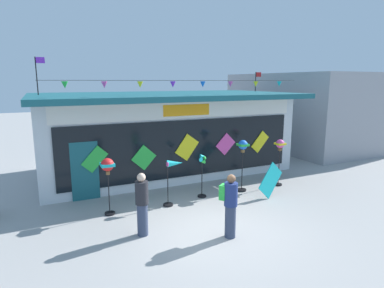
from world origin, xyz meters
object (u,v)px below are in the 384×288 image
Objects in this scene: kite_shop_building at (164,131)px; person_mid_plaza at (230,204)px; wind_spinner_center_left at (202,171)px; person_near_camera at (142,204)px; wind_spinner_far_left at (108,169)px; wind_spinner_left at (173,171)px; wind_spinner_right at (280,149)px; display_kite_on_ground at (271,180)px; wind_spinner_center_right at (243,151)px.

kite_shop_building is 6.43× the size of person_mid_plaza.
wind_spinner_center_left is 0.92× the size of person_near_camera.
wind_spinner_left is at bearing -2.99° from wind_spinner_far_left.
wind_spinner_left is at bearing -169.27° from wind_spinner_center_left.
wind_spinner_far_left is 3.78m from person_mid_plaza.
wind_spinner_right is 1.66m from display_kite_on_ground.
wind_spinner_center_right reaches higher than display_kite_on_ground.
person_mid_plaza reaches higher than wind_spinner_center_left.
person_near_camera is at bearing -170.02° from display_kite_on_ground.
display_kite_on_ground is at bearing -61.29° from wind_spinner_center_right.
display_kite_on_ground is at bearing -179.71° from person_near_camera.
display_kite_on_ground is (2.84, 1.91, -0.28)m from person_mid_plaza.
wind_spinner_left is 0.79× the size of wind_spinner_center_right.
display_kite_on_ground is at bearing -67.24° from kite_shop_building.
kite_shop_building is 7.19× the size of wind_spinner_left.
person_mid_plaza is (-0.77, -6.83, -0.87)m from kite_shop_building.
wind_spinner_center_right is 1.65m from wind_spinner_right.
wind_spinner_right reaches higher than person_near_camera.
wind_spinner_right is at bearing 38.77° from display_kite_on_ground.
wind_spinner_left is 1.34× the size of display_kite_on_ground.
wind_spinner_right is (3.26, -0.09, 0.48)m from wind_spinner_center_left.
person_near_camera is (-1.53, -1.62, -0.27)m from wind_spinner_left.
wind_spinner_center_right is 1.05× the size of wind_spinner_right.
wind_spinner_center_left is 1.38× the size of display_kite_on_ground.
wind_spinner_left is at bearing -106.49° from kite_shop_building.
wind_spinner_right is at bearing -1.51° from wind_spinner_center_left.
wind_spinner_center_right is at bearing 1.06° from wind_spinner_far_left.
person_mid_plaza reaches higher than wind_spinner_left.
person_mid_plaza is 1.50× the size of display_kite_on_ground.
kite_shop_building reaches higher than wind_spinner_center_left.
wind_spinner_right is (4.42, 0.13, 0.32)m from wind_spinner_left.
person_mid_plaza is at bearing -128.85° from wind_spinner_center_right.
wind_spinner_left is at bearing -143.08° from person_near_camera.
wind_spinner_left is 4.43m from wind_spinner_right.
display_kite_on_ground is (-1.12, -0.90, -0.84)m from wind_spinner_right.
wind_spinner_far_left is at bearing -178.94° from wind_spinner_center_right.
wind_spinner_center_left is 3.30m from wind_spinner_right.
wind_spinner_left is (2.04, -0.11, -0.30)m from wind_spinner_far_left.
wind_spinner_center_right is at bearing -166.85° from person_near_camera.
wind_spinner_right reaches higher than wind_spinner_center_left.
wind_spinner_far_left is (-3.28, -4.06, -0.33)m from kite_shop_building.
wind_spinner_right is at bearing -1.49° from person_mid_plaza.
kite_shop_building is at bearing -125.22° from person_near_camera.
wind_spinner_far_left is 1.88m from person_near_camera.
kite_shop_building is 6.47m from person_near_camera.
person_near_camera is at bearing -133.39° from wind_spinner_left.
wind_spinner_center_left is 2.39m from display_kite_on_ground.
wind_spinner_left is 0.97× the size of wind_spinner_center_left.
wind_spinner_center_right is 1.69× the size of display_kite_on_ground.
wind_spinner_far_left is 1.13× the size of wind_spinner_center_left.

